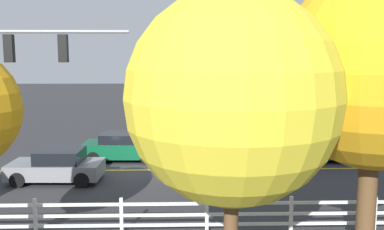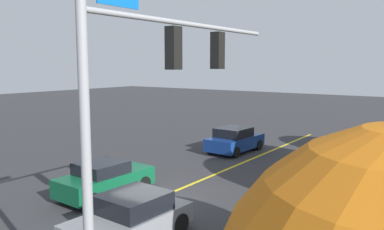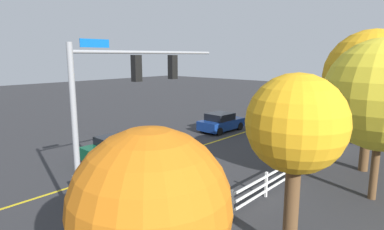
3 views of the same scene
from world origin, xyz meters
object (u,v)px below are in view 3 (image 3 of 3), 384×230
object	(u,v)px
tree_3	(296,126)
tree_4	(151,210)
car_2	(116,148)
pedestrian	(122,203)
tree_1	(372,77)
car_0	(122,173)
car_1	(221,122)
tree_2	(382,95)

from	to	relation	value
tree_3	tree_4	distance (m)	5.25
tree_3	car_2	bearing A→B (deg)	-100.12
pedestrian	tree_3	distance (m)	6.63
tree_1	pedestrian	bearing A→B (deg)	-21.74
tree_3	tree_4	world-z (taller)	tree_3
car_0	tree_1	xyz separation A→B (m)	(-10.02, 7.92, 4.37)
car_1	tree_2	xyz separation A→B (m)	(6.04, 12.68, 3.81)
car_1	pedestrian	world-z (taller)	pedestrian
car_1	tree_3	xyz separation A→B (m)	(12.32, 11.82, 3.41)
car_0	tree_2	bearing A→B (deg)	126.98
car_1	tree_1	size ratio (longest dim) A/B	0.54
car_1	car_2	bearing A→B (deg)	-178.87
car_2	tree_4	xyz separation A→B (m)	(7.31, 11.59, 2.62)
tree_1	car_1	bearing A→B (deg)	-102.08
car_0	car_2	bearing A→B (deg)	-119.59
tree_1	tree_2	world-z (taller)	tree_1
car_2	tree_3	world-z (taller)	tree_3
car_1	tree_3	size ratio (longest dim) A/B	0.71
car_1	tree_2	bearing A→B (deg)	-113.08
car_1	tree_3	world-z (taller)	tree_3
car_1	car_2	size ratio (longest dim) A/B	1.02
car_2	car_0	bearing A→B (deg)	-120.02
car_1	car_2	xyz separation A→B (m)	(10.17, -0.22, -0.04)
car_2	pedestrian	xyz separation A→B (m)	(4.50, 6.75, 0.24)
tree_1	tree_2	size ratio (longest dim) A/B	1.09
tree_4	car_2	bearing A→B (deg)	-122.24
car_0	tree_4	xyz separation A→B (m)	(5.02, 7.89, 2.63)
car_0	car_1	xyz separation A→B (m)	(-12.46, -3.48, 0.05)
tree_2	tree_3	bearing A→B (deg)	-7.79
tree_1	tree_2	xyz separation A→B (m)	(3.60, 1.28, -0.51)
tree_4	tree_1	bearing A→B (deg)	179.86
car_1	tree_4	size ratio (longest dim) A/B	0.83
car_1	tree_4	bearing A→B (deg)	-144.58
tree_2	tree_4	world-z (taller)	tree_2
tree_3	tree_4	xyz separation A→B (m)	(5.16, -0.45, -0.83)
car_0	tree_1	world-z (taller)	tree_1
pedestrian	tree_4	distance (m)	6.08
pedestrian	tree_3	size ratio (longest dim) A/B	0.30
tree_4	tree_3	bearing A→B (deg)	174.98
car_2	tree_3	size ratio (longest dim) A/B	0.70
car_0	tree_1	bearing A→B (deg)	143.73
tree_1	tree_4	distance (m)	15.14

